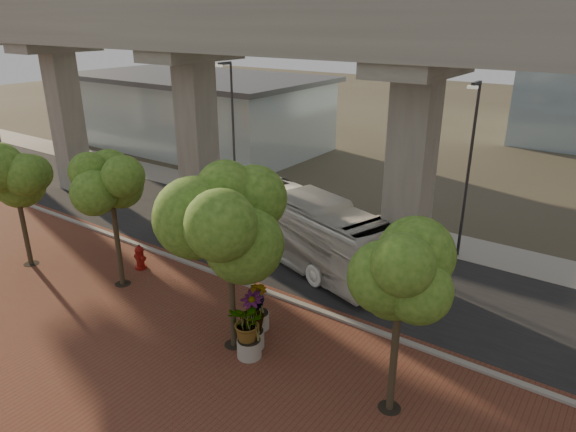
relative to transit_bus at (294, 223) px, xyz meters
The scene contains 18 objects.
ground 2.54m from the transit_bus, 101.13° to the right, with size 160.00×160.00×0.00m, color #3C382B.
brick_plaza 10.03m from the transit_bus, 92.15° to the right, with size 70.00×13.00×0.06m, color brown.
asphalt_road 1.69m from the transit_bus, 163.17° to the left, with size 90.00×8.00×0.04m, color black.
curb_strip 4.21m from the transit_bus, 95.45° to the right, with size 70.00×0.25×0.16m, color gray.
far_sidewalk 5.86m from the transit_bus, 93.78° to the left, with size 90.00×3.00×0.06m, color gray.
transit_viaduct 5.64m from the transit_bus, 163.17° to the left, with size 72.00×5.60×12.40m.
station_pavilion 24.83m from the transit_bus, 145.29° to the left, with size 23.00×13.00×6.30m.
transit_bus is the anchor object (origin of this frame).
fire_hydrant 7.45m from the transit_bus, 131.94° to the right, with size 0.60×0.54×1.19m.
planter_front 8.48m from the transit_bus, 65.89° to the right, with size 1.89×1.89×2.08m.
planter_right 7.90m from the transit_bus, 66.13° to the right, with size 2.04×2.04×2.18m.
planter_left 6.71m from the transit_bus, 66.98° to the right, with size 1.84×1.84×2.02m.
street_tree_far_west 12.95m from the transit_bus, 139.39° to the right, with size 3.88×3.88×6.27m.
street_tree_near_west 8.81m from the transit_bus, 122.32° to the right, with size 3.37×3.37×6.31m.
street_tree_near_east 8.50m from the transit_bus, 71.06° to the right, with size 4.33×4.33×6.57m.
street_tree_far_east 11.52m from the transit_bus, 40.43° to the right, with size 3.51×3.51×5.98m.
streetlamp_west 10.10m from the transit_bus, 148.91° to the left, with size 0.42×1.24×8.54m.
streetlamp_east 8.68m from the transit_bus, 33.75° to the left, with size 0.42×1.22×8.43m.
Camera 1 is at (13.51, -17.19, 11.07)m, focal length 32.00 mm.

